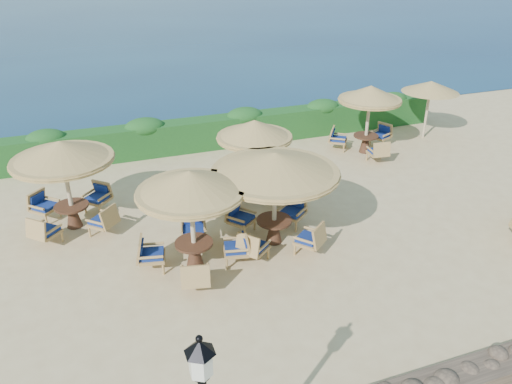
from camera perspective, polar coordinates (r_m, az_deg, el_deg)
name	(u,v)px	position (r m, az deg, el deg)	size (l,w,h in m)	color
ground	(309,229)	(14.51, 6.07, -4.22)	(120.00, 120.00, 0.00)	tan
hedge	(233,130)	(20.35, -2.64, 7.07)	(18.00, 0.90, 1.20)	#154219
stone_wall	(456,383)	(10.40, 21.89, -19.59)	(15.00, 0.65, 0.44)	brown
extra_parasol	(431,87)	(21.80, 19.35, 11.27)	(2.30, 2.30, 2.41)	#C5B08A
cafe_set_0	(191,204)	(12.07, -7.41, -1.38)	(2.88, 2.88, 2.65)	#C5B08A
cafe_set_1	(275,178)	(12.92, 2.18, 1.63)	(3.40, 3.40, 2.65)	#C5B08A
cafe_set_3	(64,169)	(14.70, -21.04, 2.44)	(2.79, 2.79, 2.65)	#C5B08A
cafe_set_4	(255,147)	(15.35, -0.17, 5.16)	(2.70, 2.66, 2.65)	#C5B08A
cafe_set_5	(369,108)	(19.60, 12.79, 9.37)	(2.76, 2.63, 2.65)	#C5B08A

